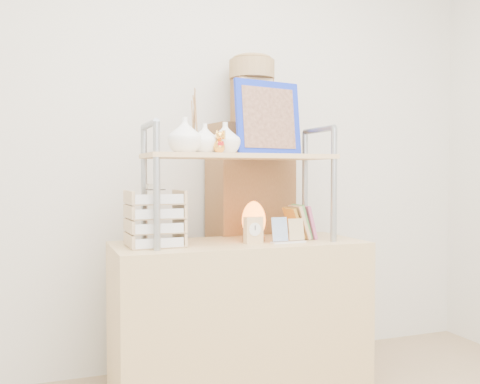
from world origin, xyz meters
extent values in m
cube|color=silver|center=(0.00, 1.70, 1.30)|extent=(3.40, 0.02, 2.60)
cube|color=tan|center=(0.00, 1.20, 0.38)|extent=(1.20, 0.50, 0.75)
cube|color=brown|center=(0.20, 1.57, 0.68)|extent=(0.48, 0.29, 1.35)
cylinder|color=#91989F|center=(-0.43, 1.05, 1.02)|extent=(0.03, 0.03, 0.55)
cylinder|color=#91989F|center=(-0.43, 1.35, 1.02)|extent=(0.03, 0.03, 0.55)
cylinder|color=#91989F|center=(-0.43, 1.20, 1.30)|extent=(0.03, 0.30, 0.03)
cylinder|color=#91989F|center=(0.43, 1.05, 1.02)|extent=(0.03, 0.03, 0.55)
cylinder|color=#91989F|center=(0.43, 1.35, 1.02)|extent=(0.03, 0.03, 0.55)
cylinder|color=#91989F|center=(0.43, 1.20, 1.30)|extent=(0.03, 0.30, 0.03)
cube|color=tan|center=(0.00, 1.20, 1.16)|extent=(0.90, 0.34, 0.02)
imported|color=white|center=(-0.27, 1.18, 1.25)|extent=(0.16, 0.16, 0.16)
imported|color=white|center=(-0.17, 1.20, 1.24)|extent=(0.13, 0.13, 0.14)
imported|color=white|center=(-0.06, 1.22, 1.25)|extent=(0.15, 0.15, 0.15)
cylinder|color=#23519B|center=(-0.18, 1.32, 1.22)|extent=(0.07, 0.07, 0.10)
cube|color=#142BBC|center=(0.19, 1.30, 1.36)|extent=(0.38, 0.13, 0.38)
cube|color=brown|center=(0.19, 1.29, 1.36)|extent=(0.31, 0.09, 0.31)
cube|color=#C25586|center=(0.37, 1.20, 0.83)|extent=(0.06, 0.12, 0.17)
cube|color=#61A954|center=(0.34, 1.22, 0.83)|extent=(0.06, 0.12, 0.17)
cube|color=tan|center=(0.32, 1.20, 0.83)|extent=(0.07, 0.13, 0.17)
cube|color=#BF882D|center=(0.30, 1.22, 0.83)|extent=(0.07, 0.14, 0.16)
cube|color=tan|center=(-0.41, 1.20, 0.76)|extent=(0.24, 0.22, 0.01)
cube|color=white|center=(-0.41, 1.09, 0.78)|extent=(0.21, 0.02, 0.04)
cube|color=tan|center=(-0.41, 1.20, 0.82)|extent=(0.24, 0.22, 0.01)
cube|color=white|center=(-0.41, 1.09, 0.84)|extent=(0.21, 0.02, 0.04)
cube|color=tan|center=(-0.41, 1.20, 0.88)|extent=(0.24, 0.22, 0.01)
cube|color=white|center=(-0.41, 1.09, 0.90)|extent=(0.21, 0.02, 0.04)
cube|color=tan|center=(-0.41, 1.20, 0.95)|extent=(0.24, 0.22, 0.01)
cube|color=white|center=(-0.41, 1.09, 0.97)|extent=(0.21, 0.02, 0.04)
cube|color=beige|center=(-0.41, 1.18, 1.02)|extent=(0.07, 0.07, 0.03)
cylinder|color=brown|center=(0.07, 1.20, 0.76)|extent=(0.11, 0.11, 0.02)
ellipsoid|color=orange|center=(0.07, 1.20, 0.86)|extent=(0.13, 0.12, 0.17)
cube|color=tan|center=(0.04, 1.13, 0.81)|extent=(0.09, 0.05, 0.13)
cylinder|color=white|center=(0.04, 1.11, 0.82)|extent=(0.06, 0.01, 0.06)
cube|color=white|center=(0.21, 1.09, 0.75)|extent=(0.17, 0.06, 0.01)
cube|color=#1E4B8B|center=(0.17, 1.09, 0.82)|extent=(0.08, 0.03, 0.11)
cube|color=tan|center=(0.26, 1.10, 0.81)|extent=(0.08, 0.03, 0.10)
cube|color=brown|center=(0.20, 1.55, 1.48)|extent=(0.20, 0.15, 0.25)
cube|color=tan|center=(0.20, 1.47, 1.38)|extent=(0.18, 0.01, 0.05)
cube|color=tan|center=(0.20, 1.47, 1.44)|extent=(0.18, 0.01, 0.05)
cube|color=tan|center=(0.20, 1.47, 1.51)|extent=(0.18, 0.01, 0.05)
cube|color=tan|center=(0.20, 1.47, 1.57)|extent=(0.18, 0.01, 0.05)
cylinder|color=olive|center=(0.20, 1.55, 1.65)|extent=(0.25, 0.25, 0.10)
camera|label=1|loc=(-0.89, -1.20, 1.08)|focal=40.00mm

